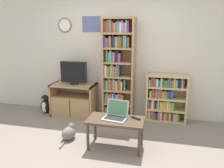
{
  "coord_description": "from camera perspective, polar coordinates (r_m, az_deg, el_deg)",
  "views": [
    {
      "loc": [
        0.94,
        -2.65,
        1.8
      ],
      "look_at": [
        0.09,
        0.97,
        0.86
      ],
      "focal_mm": 35.0,
      "sensor_mm": 36.0,
      "label": 1
    }
  ],
  "objects": [
    {
      "name": "ground_plane",
      "position": [
        3.34,
        -5.6,
        -18.56
      ],
      "size": [
        18.0,
        18.0,
        0.0
      ],
      "primitive_type": "plane",
      "color": "gray"
    },
    {
      "name": "wall_back",
      "position": [
        4.57,
        1.21,
        7.92
      ],
      "size": [
        6.28,
        0.09,
        2.6
      ],
      "color": "beige",
      "rests_on": "ground_plane"
    },
    {
      "name": "tv_stand",
      "position": [
        4.73,
        -9.93,
        -4.01
      ],
      "size": [
        0.92,
        0.5,
        0.68
      ],
      "color": "tan",
      "rests_on": "ground_plane"
    },
    {
      "name": "television",
      "position": [
        4.57,
        -9.99,
        2.83
      ],
      "size": [
        0.57,
        0.18,
        0.48
      ],
      "color": "black",
      "rests_on": "tv_stand"
    },
    {
      "name": "bookshelf_tall",
      "position": [
        4.42,
        1.33,
        3.99
      ],
      "size": [
        0.63,
        0.32,
        2.02
      ],
      "color": "tan",
      "rests_on": "ground_plane"
    },
    {
      "name": "bookshelf_short",
      "position": [
        4.47,
        13.61,
        -3.63
      ],
      "size": [
        0.79,
        0.3,
        0.95
      ],
      "color": "tan",
      "rests_on": "ground_plane"
    },
    {
      "name": "coffee_table",
      "position": [
        3.39,
        0.94,
        -10.11
      ],
      "size": [
        0.86,
        0.45,
        0.47
      ],
      "color": "#4C3828",
      "rests_on": "ground_plane"
    },
    {
      "name": "laptop",
      "position": [
        3.39,
        1.05,
        -7.82
      ],
      "size": [
        0.39,
        0.35,
        0.27
      ],
      "rotation": [
        0.0,
        0.0,
        -0.16
      ],
      "color": "#B7BABC",
      "rests_on": "coffee_table"
    },
    {
      "name": "remote_near_laptop",
      "position": [
        3.4,
        6.25,
        -8.87
      ],
      "size": [
        0.16,
        0.12,
        0.02
      ],
      "rotation": [
        0.0,
        0.0,
        4.14
      ],
      "color": "black",
      "rests_on": "coffee_table"
    },
    {
      "name": "cat",
      "position": [
        3.82,
        -11.09,
        -12.3
      ],
      "size": [
        0.28,
        0.49,
        0.27
      ],
      "rotation": [
        0.0,
        0.0,
        -0.32
      ],
      "color": "slate",
      "rests_on": "ground_plane"
    },
    {
      "name": "penguin_figurine",
      "position": [
        5.03,
        -17.02,
        -5.21
      ],
      "size": [
        0.22,
        0.2,
        0.41
      ],
      "color": "black",
      "rests_on": "ground_plane"
    }
  ]
}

